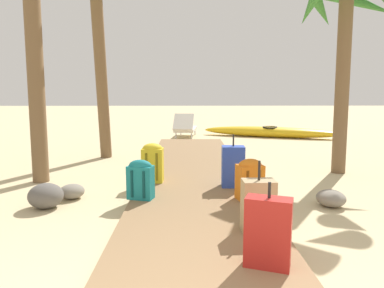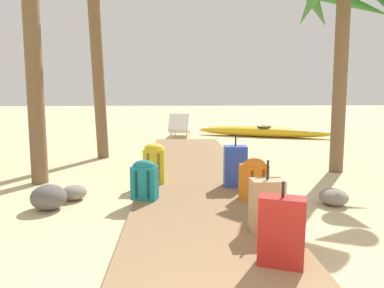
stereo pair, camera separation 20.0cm
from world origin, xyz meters
name	(u,v)px [view 2 (the right image)]	position (x,y,z in m)	size (l,w,h in m)	color
ground_plane	(199,197)	(0.00, 3.60, 0.00)	(60.00, 60.00, 0.00)	#CCB789
boardwalk	(195,178)	(0.00, 4.50, 0.04)	(1.73, 9.01, 0.08)	olive
suitcase_tan	(267,205)	(0.59, 2.19, 0.34)	(0.33, 0.23, 0.72)	tan
backpack_orange	(254,178)	(0.69, 3.23, 0.36)	(0.37, 0.31, 0.54)	orange
suitcase_blue	(235,166)	(0.56, 3.86, 0.38)	(0.34, 0.25, 0.78)	#2847B7
backpack_yellow	(154,162)	(-0.65, 4.16, 0.40)	(0.33, 0.28, 0.60)	gold
backpack_teal	(144,179)	(-0.73, 3.28, 0.35)	(0.36, 0.27, 0.52)	#197A7F
suitcase_red	(281,231)	(0.52, 1.46, 0.37)	(0.40, 0.29, 0.70)	red
palm_tree_far_right	(346,12)	(2.68, 5.12, 2.85)	(2.03, 2.10, 3.62)	brown
lounge_chair	(180,127)	(-0.16, 9.93, 0.33)	(0.78, 1.61, 0.78)	white
kayak	(264,132)	(2.55, 10.03, 0.17)	(4.29, 2.03, 0.34)	gold
rock_left_mid	(49,197)	(-1.92, 3.17, 0.16)	(0.43, 0.44, 0.32)	#5B5651
rock_right_near	(333,197)	(1.74, 3.18, 0.11)	(0.39, 0.37, 0.21)	gray
rock_left_far	(74,193)	(-1.71, 3.55, 0.10)	(0.32, 0.34, 0.20)	gray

